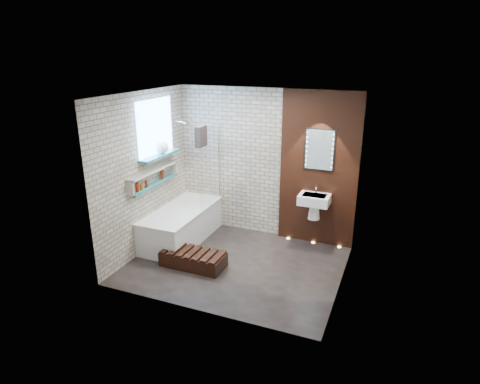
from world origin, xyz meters
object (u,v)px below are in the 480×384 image
at_px(bathtub, 182,224).
at_px(bath_screen, 210,166).
at_px(led_mirror, 320,150).
at_px(walnut_step, 193,259).
at_px(washbasin, 314,203).

relative_size(bathtub, bath_screen, 1.24).
bearing_deg(led_mirror, bath_screen, -169.34).
bearing_deg(bath_screen, bathtub, -128.90).
xyz_separation_m(bath_screen, walnut_step, (0.27, -1.19, -1.17)).
bearing_deg(walnut_step, led_mirror, 44.67).
height_order(bath_screen, walnut_step, bath_screen).
height_order(bath_screen, led_mirror, led_mirror).
relative_size(bathtub, walnut_step, 1.76).
xyz_separation_m(washbasin, walnut_step, (-1.55, -1.37, -0.68)).
bearing_deg(washbasin, bathtub, -163.99).
bearing_deg(led_mirror, bathtub, -160.22).
distance_m(washbasin, walnut_step, 2.18).
height_order(bathtub, washbasin, washbasin).
distance_m(bath_screen, walnut_step, 1.69).
distance_m(bathtub, led_mirror, 2.68).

